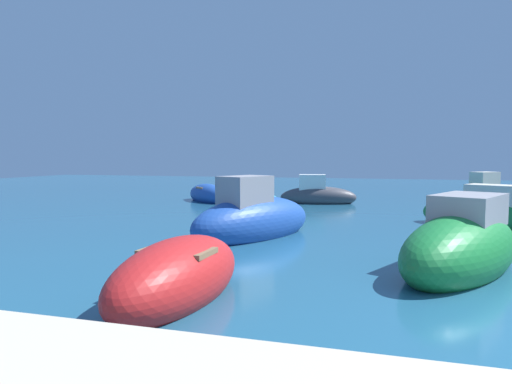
% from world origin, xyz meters
% --- Properties ---
extents(moored_boat_0, '(3.27, 3.09, 1.79)m').
position_xyz_m(moored_boat_0, '(0.90, 15.00, 0.41)').
color(moored_boat_0, '#197233').
rests_on(moored_boat_0, ground).
extents(moored_boat_2, '(3.34, 4.59, 1.78)m').
position_xyz_m(moored_boat_2, '(-1.55, 3.38, 0.47)').
color(moored_boat_2, '#197233').
rests_on(moored_boat_2, ground).
extents(moored_boat_4, '(3.30, 4.60, 1.99)m').
position_xyz_m(moored_boat_4, '(-6.44, 5.82, 0.47)').
color(moored_boat_4, '#1E479E').
rests_on(moored_boat_4, ground).
extents(moored_boat_5, '(3.34, 3.27, 1.10)m').
position_xyz_m(moored_boat_5, '(-11.32, 14.60, 0.31)').
color(moored_boat_5, '#1E479E').
rests_on(moored_boat_5, ground).
extents(moored_boat_6, '(3.29, 2.50, 1.13)m').
position_xyz_m(moored_boat_6, '(-8.24, 11.62, 0.32)').
color(moored_boat_6, teal).
rests_on(moored_boat_6, ground).
extents(moored_boat_7, '(1.52, 3.40, 1.21)m').
position_xyz_m(moored_boat_7, '(-6.03, 0.33, 0.34)').
color(moored_boat_7, '#B21E1E').
rests_on(moored_boat_7, ground).
extents(moored_boat_8, '(3.68, 1.76, 1.58)m').
position_xyz_m(moored_boat_8, '(-6.02, 15.09, 0.37)').
color(moored_boat_8, '#3F3F47').
rests_on(moored_boat_8, ground).
extents(moored_boat_9, '(4.02, 3.14, 1.61)m').
position_xyz_m(moored_boat_9, '(-0.01, 9.42, 0.42)').
color(moored_boat_9, '#197233').
rests_on(moored_boat_9, ground).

